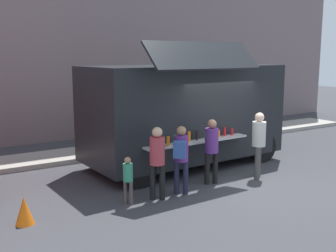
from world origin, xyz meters
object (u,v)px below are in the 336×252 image
at_px(traffic_cone_orange, 24,211).
at_px(customer_front_ordering, 212,146).
at_px(customer_mid_with_backpack, 181,153).
at_px(customer_extra_browsing, 259,139).
at_px(food_truck_main, 184,111).
at_px(trash_bin, 233,126).
at_px(child_near_queue, 128,176).
at_px(customer_rear_waiting, 157,157).

height_order(traffic_cone_orange, customer_front_ordering, customer_front_ordering).
height_order(customer_mid_with_backpack, customer_extra_browsing, customer_extra_browsing).
distance_m(food_truck_main, trash_bin, 4.75).
bearing_deg(child_near_queue, customer_front_ordering, -32.07).
xyz_separation_m(customer_mid_with_backpack, child_near_queue, (-1.31, 0.11, -0.36)).
xyz_separation_m(trash_bin, child_near_queue, (-6.86, -4.33, 0.18)).
xyz_separation_m(customer_front_ordering, customer_mid_with_backpack, (-1.10, -0.25, 0.00)).
height_order(trash_bin, customer_rear_waiting, customer_rear_waiting).
bearing_deg(customer_mid_with_backpack, trash_bin, -8.58).
relative_size(customer_mid_with_backpack, customer_rear_waiting, 0.97).
bearing_deg(traffic_cone_orange, customer_front_ordering, 0.67).
xyz_separation_m(customer_mid_with_backpack, customer_rear_waiting, (-0.64, -0.00, 0.00)).
distance_m(traffic_cone_orange, trash_bin, 10.00).
bearing_deg(customer_extra_browsing, child_near_queue, 51.06).
bearing_deg(trash_bin, child_near_queue, -147.73).
bearing_deg(food_truck_main, child_near_queue, -146.99).
xyz_separation_m(customer_front_ordering, child_near_queue, (-2.41, -0.13, -0.36)).
relative_size(customer_front_ordering, customer_mid_with_backpack, 1.02).
distance_m(food_truck_main, traffic_cone_orange, 5.58).
distance_m(traffic_cone_orange, customer_mid_with_backpack, 3.58).
relative_size(traffic_cone_orange, child_near_queue, 0.52).
xyz_separation_m(customer_extra_browsing, child_near_queue, (-3.80, 0.10, -0.41)).
xyz_separation_m(trash_bin, customer_extra_browsing, (-3.06, -4.43, 0.60)).
height_order(trash_bin, customer_mid_with_backpack, customer_mid_with_backpack).
distance_m(trash_bin, customer_extra_browsing, 5.42).
height_order(customer_front_ordering, customer_rear_waiting, customer_rear_waiting).
bearing_deg(customer_front_ordering, customer_extra_browsing, -82.27).
relative_size(trash_bin, customer_front_ordering, 0.54).
height_order(customer_front_ordering, customer_extra_browsing, customer_extra_browsing).
relative_size(customer_front_ordering, customer_rear_waiting, 1.00).
bearing_deg(trash_bin, traffic_cone_orange, -154.84).
distance_m(customer_rear_waiting, customer_extra_browsing, 3.12).
bearing_deg(traffic_cone_orange, food_truck_main, 20.85).
xyz_separation_m(traffic_cone_orange, customer_extra_browsing, (5.99, -0.18, 0.77)).
relative_size(food_truck_main, customer_front_ordering, 3.53).
distance_m(food_truck_main, customer_mid_with_backpack, 2.71).
relative_size(trash_bin, child_near_queue, 0.85).
bearing_deg(customer_extra_browsing, traffic_cone_orange, 50.85).
xyz_separation_m(food_truck_main, customer_rear_waiting, (-2.20, -2.13, -0.61)).
bearing_deg(customer_rear_waiting, child_near_queue, 116.55).
bearing_deg(food_truck_main, customer_mid_with_backpack, -128.30).
bearing_deg(customer_mid_with_backpack, traffic_cone_orange, 129.54).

